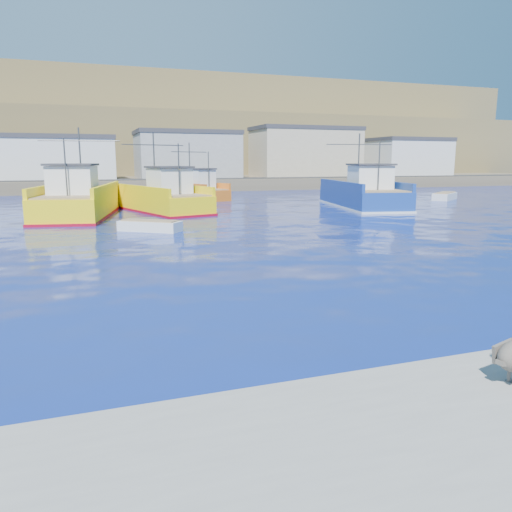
{
  "coord_description": "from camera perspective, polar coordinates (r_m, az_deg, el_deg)",
  "views": [
    {
      "loc": [
        -5.99,
        -10.24,
        4.15
      ],
      "look_at": [
        -1.21,
        3.3,
        1.42
      ],
      "focal_mm": 35.0,
      "sensor_mm": 36.0,
      "label": 1
    }
  ],
  "objects": [
    {
      "name": "dock_bollards",
      "position": [
        10.12,
        23.28,
        -10.38
      ],
      "size": [
        36.2,
        0.2,
        0.3
      ],
      "color": "#4C4C4C",
      "rests_on": "dock"
    },
    {
      "name": "boat_orange",
      "position": [
        55.32,
        -6.84,
        7.51
      ],
      "size": [
        6.34,
        9.32,
        6.14
      ],
      "color": "#D36318",
      "rests_on": "ground"
    },
    {
      "name": "far_shore",
      "position": [
        119.69,
        -16.98,
        12.65
      ],
      "size": [
        200.0,
        81.0,
        24.0
      ],
      "color": "brown",
      "rests_on": "ground"
    },
    {
      "name": "trawler_yellow_a",
      "position": [
        40.51,
        -19.59,
        5.93
      ],
      "size": [
        6.98,
        14.02,
        6.78
      ],
      "color": "yellow",
      "rests_on": "ground"
    },
    {
      "name": "skiff_mid",
      "position": [
        30.72,
        -12.02,
        3.28
      ],
      "size": [
        3.8,
        3.31,
        0.82
      ],
      "color": "silver",
      "rests_on": "ground"
    },
    {
      "name": "trawler_yellow_b",
      "position": [
        42.52,
        -10.62,
        6.44
      ],
      "size": [
        7.06,
        12.3,
        6.56
      ],
      "color": "yellow",
      "rests_on": "ground"
    },
    {
      "name": "ground",
      "position": [
        12.57,
        10.37,
        -8.69
      ],
      "size": [
        260.0,
        260.0,
        0.0
      ],
      "primitive_type": "plane",
      "color": "navy",
      "rests_on": "ground"
    },
    {
      "name": "trawler_blue",
      "position": [
        46.89,
        12.14,
        6.87
      ],
      "size": [
        7.16,
        13.74,
        6.74
      ],
      "color": "navy",
      "rests_on": "ground"
    },
    {
      "name": "skiff_far",
      "position": [
        58.4,
        20.76,
        6.34
      ],
      "size": [
        4.62,
        4.02,
        0.99
      ],
      "color": "silver",
      "rests_on": "ground"
    }
  ]
}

